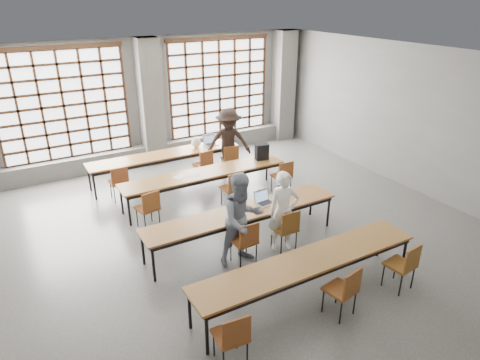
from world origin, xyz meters
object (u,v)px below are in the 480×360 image
Objects in this scene: desk_row_d at (308,263)px; chair_front_right at (287,226)px; desk_row_b at (205,175)px; phone at (253,211)px; red_pouch at (230,332)px; backpack at (262,152)px; mouse at (284,200)px; desk_row_a at (166,156)px; chair_front_left at (246,239)px; chair_mid_centre at (233,186)px; student_female at (242,219)px; desk_row_c at (243,214)px; chair_near_mid at (345,287)px; chair_back_left at (119,180)px; chair_mid_right at (283,174)px; laptop_back at (210,142)px; chair_near_right at (405,263)px; green_box at (238,208)px; laptop_front at (264,200)px; chair_mid_left at (149,206)px; chair_back_right at (230,157)px; student_male at (283,211)px; chair_back_mid at (204,163)px; plastic_bag at (196,142)px; chair_near_left at (233,334)px; student_back at (229,142)px.

desk_row_d is 4.55× the size of chair_front_right.
desk_row_b is 2.21m from phone.
desk_row_d is at bearing 17.93° from red_pouch.
mouse is at bearing -100.78° from backpack.
desk_row_b is 4.93m from red_pouch.
chair_front_left is (-0.14, -4.37, -0.13)m from desk_row_a.
chair_mid_centre is 1.00× the size of chair_front_right.
student_female reaches higher than desk_row_b.
desk_row_c is 4.55× the size of chair_near_mid.
chair_back_left is 5.96m from chair_near_mid.
desk_row_b is 2.12m from desk_row_c.
laptop_back is at bearing 108.63° from chair_mid_right.
chair_mid_right is 1.00× the size of chair_near_right.
laptop_back is at bearing 4.63° from desk_row_a.
chair_near_right is 6.42m from laptop_back.
green_box is (0.25, 0.71, 0.24)m from chair_front_left.
chair_front_right reaches higher than desk_row_b.
chair_back_left and chair_front_right have the same top height.
laptop_front reaches higher than phone.
red_pouch is (-2.57, -2.45, -0.25)m from mouse.
chair_mid_centre is (1.99, -0.00, 0.00)m from chair_mid_left.
student_male is at bearing -102.78° from chair_back_right.
chair_back_left is at bearing 142.91° from chair_mid_centre.
chair_back_left is (-1.56, 3.11, -0.13)m from desk_row_c.
chair_back_mid and chair_near_mid have the same top height.
green_box is (-0.13, 2.00, 0.11)m from desk_row_d.
student_male is 0.61m from laptop_front.
chair_mid_left is 4.37m from chair_near_mid.
chair_near_mid is at bearing -97.19° from backpack.
desk_row_c is 3.18m from chair_back_mid.
desk_row_a is 4.38m from chair_front_left.
chair_mid_left is (-1.39, 1.48, -0.13)m from desk_row_c.
desk_row_d is 4.55× the size of chair_mid_left.
student_male reaches higher than backpack.
plastic_bag reaches higher than laptop_back.
chair_near_left reaches higher than desk_row_c.
chair_back_right is at bearing 64.08° from student_female.
chair_near_left is 2.30× the size of laptop_back.
desk_row_b is at bearing 160.71° from chair_mid_right.
chair_mid_right is at bearing -52.00° from student_back.
mouse is at bearing -32.67° from chair_mid_left.
student_female is 2.40m from red_pouch.
chair_back_right is at bearing 0.12° from chair_back_mid.
chair_back_mid is (2.21, 0.00, 0.00)m from chair_back_left.
chair_near_right is at bearing -58.00° from desk_row_c.
desk_row_d is 4.55× the size of chair_near_right.
phone is at bearing -150.05° from laptop_front.
student_male reaches higher than chair_front_left.
student_back is at bearing 81.39° from chair_back_right.
plastic_bag is at bearing 162.38° from student_back.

